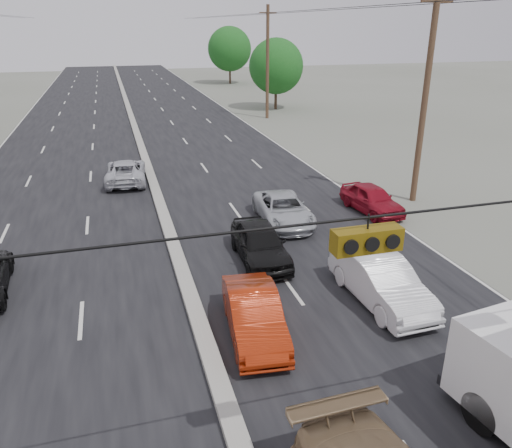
{
  "coord_description": "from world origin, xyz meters",
  "views": [
    {
      "loc": [
        -1.89,
        -5.93,
        8.36
      ],
      "look_at": [
        2.37,
        8.81,
        2.2
      ],
      "focal_mm": 35.0,
      "sensor_mm": 36.0,
      "label": 1
    }
  ],
  "objects_px": {
    "queue_car_e": "(372,199)",
    "oncoming_far": "(126,171)",
    "utility_pole_right_b": "(425,98)",
    "tree_right_far": "(230,49)",
    "queue_car_a": "(260,244)",
    "red_sedan": "(254,315)",
    "utility_pole_right_c": "(268,62)",
    "queue_car_b": "(381,282)",
    "queue_car_c": "(283,210)",
    "tree_right_mid": "(276,66)"
  },
  "relations": [
    {
      "from": "utility_pole_right_c",
      "to": "queue_car_a",
      "type": "bearing_deg",
      "value": -107.81
    },
    {
      "from": "oncoming_far",
      "to": "tree_right_mid",
      "type": "bearing_deg",
      "value": -121.64
    },
    {
      "from": "red_sedan",
      "to": "queue_car_b",
      "type": "bearing_deg",
      "value": 14.65
    },
    {
      "from": "utility_pole_right_b",
      "to": "red_sedan",
      "type": "bearing_deg",
      "value": -140.21
    },
    {
      "from": "queue_car_a",
      "to": "queue_car_e",
      "type": "distance_m",
      "value": 7.51
    },
    {
      "from": "tree_right_far",
      "to": "queue_car_c",
      "type": "bearing_deg",
      "value": -100.98
    },
    {
      "from": "utility_pole_right_c",
      "to": "queue_car_b",
      "type": "bearing_deg",
      "value": -101.22
    },
    {
      "from": "red_sedan",
      "to": "queue_car_a",
      "type": "bearing_deg",
      "value": 77.47
    },
    {
      "from": "tree_right_mid",
      "to": "oncoming_far",
      "type": "distance_m",
      "value": 28.3
    },
    {
      "from": "tree_right_far",
      "to": "queue_car_c",
      "type": "height_order",
      "value": "tree_right_far"
    },
    {
      "from": "tree_right_mid",
      "to": "red_sedan",
      "type": "height_order",
      "value": "tree_right_mid"
    },
    {
      "from": "queue_car_c",
      "to": "queue_car_e",
      "type": "relative_size",
      "value": 1.17
    },
    {
      "from": "red_sedan",
      "to": "oncoming_far",
      "type": "relative_size",
      "value": 0.88
    },
    {
      "from": "red_sedan",
      "to": "queue_car_b",
      "type": "height_order",
      "value": "queue_car_b"
    },
    {
      "from": "utility_pole_right_c",
      "to": "tree_right_far",
      "type": "height_order",
      "value": "utility_pole_right_c"
    },
    {
      "from": "tree_right_far",
      "to": "queue_car_b",
      "type": "height_order",
      "value": "tree_right_far"
    },
    {
      "from": "queue_car_b",
      "to": "oncoming_far",
      "type": "height_order",
      "value": "queue_car_b"
    },
    {
      "from": "tree_right_far",
      "to": "queue_car_c",
      "type": "distance_m",
      "value": 57.35
    },
    {
      "from": "tree_right_mid",
      "to": "queue_car_c",
      "type": "xyz_separation_m",
      "value": [
        -9.89,
        -31.14,
        -3.71
      ]
    },
    {
      "from": "tree_right_far",
      "to": "tree_right_mid",
      "type": "bearing_deg",
      "value": -92.29
    },
    {
      "from": "red_sedan",
      "to": "queue_car_e",
      "type": "distance_m",
      "value": 11.58
    },
    {
      "from": "queue_car_a",
      "to": "oncoming_far",
      "type": "distance_m",
      "value": 12.61
    },
    {
      "from": "queue_car_b",
      "to": "queue_car_c",
      "type": "bearing_deg",
      "value": 93.65
    },
    {
      "from": "red_sedan",
      "to": "tree_right_far",
      "type": "bearing_deg",
      "value": 83.27
    },
    {
      "from": "utility_pole_right_c",
      "to": "oncoming_far",
      "type": "relative_size",
      "value": 2.16
    },
    {
      "from": "tree_right_far",
      "to": "queue_car_a",
      "type": "height_order",
      "value": "tree_right_far"
    },
    {
      "from": "utility_pole_right_c",
      "to": "red_sedan",
      "type": "relative_size",
      "value": 2.46
    },
    {
      "from": "tree_right_far",
      "to": "oncoming_far",
      "type": "relative_size",
      "value": 1.77
    },
    {
      "from": "utility_pole_right_c",
      "to": "tree_right_far",
      "type": "distance_m",
      "value": 30.2
    },
    {
      "from": "tree_right_far",
      "to": "queue_car_a",
      "type": "distance_m",
      "value": 61.13
    },
    {
      "from": "tree_right_far",
      "to": "queue_car_a",
      "type": "xyz_separation_m",
      "value": [
        -13.0,
        -59.58,
        -4.24
      ]
    },
    {
      "from": "queue_car_b",
      "to": "queue_car_e",
      "type": "height_order",
      "value": "queue_car_b"
    },
    {
      "from": "utility_pole_right_b",
      "to": "queue_car_b",
      "type": "height_order",
      "value": "utility_pole_right_b"
    },
    {
      "from": "utility_pole_right_b",
      "to": "tree_right_far",
      "type": "xyz_separation_m",
      "value": [
        3.5,
        55.0,
        -0.15
      ]
    },
    {
      "from": "tree_right_mid",
      "to": "queue_car_b",
      "type": "relative_size",
      "value": 1.59
    },
    {
      "from": "utility_pole_right_c",
      "to": "queue_car_b",
      "type": "relative_size",
      "value": 2.22
    },
    {
      "from": "queue_car_c",
      "to": "queue_car_e",
      "type": "height_order",
      "value": "queue_car_e"
    },
    {
      "from": "queue_car_b",
      "to": "oncoming_far",
      "type": "xyz_separation_m",
      "value": [
        -7.25,
        15.78,
        -0.1
      ]
    },
    {
      "from": "utility_pole_right_c",
      "to": "queue_car_e",
      "type": "distance_m",
      "value": 26.52
    },
    {
      "from": "queue_car_c",
      "to": "utility_pole_right_c",
      "type": "bearing_deg",
      "value": 78.49
    },
    {
      "from": "queue_car_a",
      "to": "red_sedan",
      "type": "bearing_deg",
      "value": -106.64
    },
    {
      "from": "queue_car_e",
      "to": "oncoming_far",
      "type": "bearing_deg",
      "value": 137.48
    },
    {
      "from": "oncoming_far",
      "to": "queue_car_b",
      "type": "bearing_deg",
      "value": 118.8
    },
    {
      "from": "red_sedan",
      "to": "queue_car_e",
      "type": "bearing_deg",
      "value": 51.28
    },
    {
      "from": "utility_pole_right_b",
      "to": "queue_car_b",
      "type": "xyz_separation_m",
      "value": [
        -6.65,
        -8.54,
        -4.37
      ]
    },
    {
      "from": "red_sedan",
      "to": "queue_car_e",
      "type": "xyz_separation_m",
      "value": [
        8.16,
        8.22,
        -0.01
      ]
    },
    {
      "from": "tree_right_far",
      "to": "oncoming_far",
      "type": "height_order",
      "value": "tree_right_far"
    },
    {
      "from": "tree_right_mid",
      "to": "oncoming_far",
      "type": "xyz_separation_m",
      "value": [
        -16.4,
        -22.76,
        -3.69
      ]
    },
    {
      "from": "queue_car_c",
      "to": "oncoming_far",
      "type": "xyz_separation_m",
      "value": [
        -6.51,
        8.38,
        0.01
      ]
    },
    {
      "from": "queue_car_b",
      "to": "queue_car_c",
      "type": "relative_size",
      "value": 1.0
    }
  ]
}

